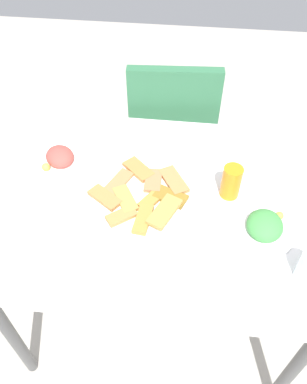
{
  "coord_description": "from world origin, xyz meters",
  "views": [
    {
      "loc": [
        0.08,
        -0.87,
        1.73
      ],
      "look_at": [
        -0.03,
        -0.0,
        0.77
      ],
      "focal_mm": 35.75,
      "sensor_mm": 36.0,
      "label": 1
    }
  ],
  "objects_px": {
    "salad_plate_greens": "(264,227)",
    "soda_can": "(231,182)",
    "pide_platter": "(143,195)",
    "salad_plate_rice": "(60,159)",
    "dining_table": "(161,213)",
    "spoon": "(2,243)",
    "dining_chair": "(173,130)",
    "paper_napkin": "(0,248)"
  },
  "relations": [
    {
      "from": "pide_platter",
      "to": "soda_can",
      "type": "bearing_deg",
      "value": 9.94
    },
    {
      "from": "dining_table",
      "to": "paper_napkin",
      "type": "bearing_deg",
      "value": -150.73
    },
    {
      "from": "pide_platter",
      "to": "salad_plate_greens",
      "type": "distance_m",
      "value": 0.41
    },
    {
      "from": "spoon",
      "to": "salad_plate_greens",
      "type": "bearing_deg",
      "value": 28.68
    },
    {
      "from": "dining_table",
      "to": "salad_plate_greens",
      "type": "height_order",
      "value": "salad_plate_greens"
    },
    {
      "from": "pide_platter",
      "to": "salad_plate_rice",
      "type": "height_order",
      "value": "salad_plate_rice"
    },
    {
      "from": "dining_table",
      "to": "soda_can",
      "type": "bearing_deg",
      "value": 11.56
    },
    {
      "from": "pide_platter",
      "to": "paper_napkin",
      "type": "relative_size",
      "value": 2.68
    },
    {
      "from": "paper_napkin",
      "to": "spoon",
      "type": "distance_m",
      "value": 0.02
    },
    {
      "from": "dining_chair",
      "to": "pide_platter",
      "type": "xyz_separation_m",
      "value": [
        -0.06,
        -0.65,
        0.22
      ]
    },
    {
      "from": "dining_chair",
      "to": "soda_can",
      "type": "distance_m",
      "value": 0.7
    },
    {
      "from": "salad_plate_rice",
      "to": "dining_table",
      "type": "bearing_deg",
      "value": -18.87
    },
    {
      "from": "dining_table",
      "to": "soda_can",
      "type": "xyz_separation_m",
      "value": [
        0.23,
        0.05,
        0.14
      ]
    },
    {
      "from": "dining_table",
      "to": "spoon",
      "type": "relative_size",
      "value": 5.83
    },
    {
      "from": "dining_table",
      "to": "dining_chair",
      "type": "bearing_deg",
      "value": 90.46
    },
    {
      "from": "spoon",
      "to": "dining_table",
      "type": "bearing_deg",
      "value": 46.0
    },
    {
      "from": "dining_chair",
      "to": "salad_plate_greens",
      "type": "distance_m",
      "value": 0.85
    },
    {
      "from": "dining_chair",
      "to": "spoon",
      "type": "bearing_deg",
      "value": -117.63
    },
    {
      "from": "salad_plate_rice",
      "to": "salad_plate_greens",
      "type": "bearing_deg",
      "value": -17.67
    },
    {
      "from": "dining_table",
      "to": "spoon",
      "type": "bearing_deg",
      "value": -152.42
    },
    {
      "from": "pide_platter",
      "to": "spoon",
      "type": "distance_m",
      "value": 0.48
    },
    {
      "from": "paper_napkin",
      "to": "dining_chair",
      "type": "bearing_deg",
      "value": 62.84
    },
    {
      "from": "dining_chair",
      "to": "paper_napkin",
      "type": "relative_size",
      "value": 6.86
    },
    {
      "from": "dining_chair",
      "to": "salad_plate_rice",
      "type": "bearing_deg",
      "value": -127.24
    },
    {
      "from": "salad_plate_rice",
      "to": "spoon",
      "type": "bearing_deg",
      "value": -101.64
    },
    {
      "from": "salad_plate_greens",
      "to": "soda_can",
      "type": "distance_m",
      "value": 0.19
    },
    {
      "from": "paper_napkin",
      "to": "spoon",
      "type": "relative_size",
      "value": 0.69
    },
    {
      "from": "pide_platter",
      "to": "salad_plate_rice",
      "type": "bearing_deg",
      "value": 157.41
    },
    {
      "from": "dining_table",
      "to": "dining_chair",
      "type": "distance_m",
      "value": 0.66
    },
    {
      "from": "soda_can",
      "to": "salad_plate_rice",
      "type": "bearing_deg",
      "value": 172.1
    },
    {
      "from": "salad_plate_greens",
      "to": "pide_platter",
      "type": "bearing_deg",
      "value": 166.63
    },
    {
      "from": "salad_plate_greens",
      "to": "salad_plate_rice",
      "type": "height_order",
      "value": "same"
    },
    {
      "from": "dining_chair",
      "to": "salad_plate_greens",
      "type": "bearing_deg",
      "value": -65.09
    },
    {
      "from": "salad_plate_greens",
      "to": "spoon",
      "type": "distance_m",
      "value": 0.83
    },
    {
      "from": "pide_platter",
      "to": "paper_napkin",
      "type": "height_order",
      "value": "pide_platter"
    },
    {
      "from": "dining_table",
      "to": "spoon",
      "type": "height_order",
      "value": "spoon"
    },
    {
      "from": "spoon",
      "to": "salad_plate_rice",
      "type": "bearing_deg",
      "value": 96.77
    },
    {
      "from": "dining_table",
      "to": "salad_plate_greens",
      "type": "distance_m",
      "value": 0.37
    },
    {
      "from": "soda_can",
      "to": "paper_napkin",
      "type": "bearing_deg",
      "value": -156.11
    },
    {
      "from": "salad_plate_rice",
      "to": "paper_napkin",
      "type": "relative_size",
      "value": 1.56
    },
    {
      "from": "salad_plate_greens",
      "to": "soda_can",
      "type": "xyz_separation_m",
      "value": [
        -0.11,
        0.15,
        0.04
      ]
    },
    {
      "from": "spoon",
      "to": "paper_napkin",
      "type": "bearing_deg",
      "value": -71.59
    }
  ]
}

